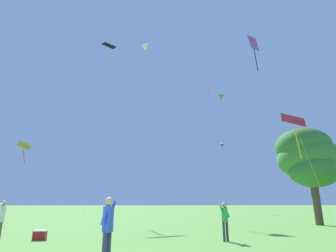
# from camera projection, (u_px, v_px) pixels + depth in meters

# --- Properties ---
(kite_yellow_diamond) EXTENTS (1.50, 6.01, 7.61)m
(kite_yellow_diamond) POSITION_uv_depth(u_px,v_px,m) (23.00, 149.00, 26.24)
(kite_yellow_diamond) COLOR yellow
(kite_yellow_diamond) RESTS_ON ground_plane
(kite_black_large) EXTENTS (2.36, 8.42, 27.21)m
(kite_black_large) POSITION_uv_depth(u_px,v_px,m) (109.00, 52.00, 43.22)
(kite_black_large) COLOR black
(kite_black_large) RESTS_ON ground_plane
(kite_white_distant) EXTENTS (1.33, 10.10, 27.36)m
(kite_white_distant) POSITION_uv_depth(u_px,v_px,m) (144.00, 47.00, 44.74)
(kite_white_distant) COLOR white
(kite_white_distant) RESTS_ON ground_plane
(kite_blue_delta) EXTENTS (3.93, 8.55, 12.94)m
(kite_blue_delta) POSITION_uv_depth(u_px,v_px,m) (222.00, 144.00, 51.39)
(kite_blue_delta) COLOR blue
(kite_blue_delta) RESTS_ON ground_plane
(kite_green_small) EXTENTS (2.23, 11.87, 20.94)m
(kite_green_small) POSITION_uv_depth(u_px,v_px,m) (220.00, 96.00, 48.75)
(kite_green_small) COLOR green
(kite_green_small) RESTS_ON ground_plane
(kite_purple_streamer) EXTENTS (3.35, 9.68, 13.32)m
(kite_purple_streamer) POSITION_uv_depth(u_px,v_px,m) (259.00, 51.00, 18.92)
(kite_purple_streamer) COLOR purple
(kite_purple_streamer) RESTS_ON ground_plane
(kite_red_high) EXTENTS (2.47, 5.56, 8.48)m
(kite_red_high) POSITION_uv_depth(u_px,v_px,m) (295.00, 127.00, 20.35)
(kite_red_high) COLOR red
(kite_red_high) RESTS_ON ground_plane
(kite_pink_low) EXTENTS (2.58, 5.93, 24.16)m
(kite_pink_low) POSITION_uv_depth(u_px,v_px,m) (210.00, 92.00, 51.46)
(kite_pink_low) COLOR pink
(kite_pink_low) RESTS_ON ground_plane
(person_foreground_watcher) EXTENTS (0.24, 0.57, 1.76)m
(person_foreground_watcher) POSITION_uv_depth(u_px,v_px,m) (1.00, 217.00, 11.69)
(person_foreground_watcher) COLOR #665B4C
(person_foreground_watcher) RESTS_ON ground_plane
(person_far_back) EXTENTS (0.38, 0.55, 1.82)m
(person_far_back) POSITION_uv_depth(u_px,v_px,m) (108.00, 225.00, 7.38)
(person_far_back) COLOR #2D3351
(person_far_back) RESTS_ON ground_plane
(person_in_blue_jacket) EXTENTS (0.54, 0.25, 1.69)m
(person_in_blue_jacket) POSITION_uv_depth(u_px,v_px,m) (225.00, 218.00, 12.39)
(person_in_blue_jacket) COLOR #2D3351
(person_in_blue_jacket) RESTS_ON ground_plane
(tree_left_oak) EXTENTS (5.06, 5.25, 7.89)m
(tree_left_oak) POSITION_uv_depth(u_px,v_px,m) (308.00, 157.00, 22.70)
(tree_left_oak) COLOR brown
(tree_left_oak) RESTS_ON ground_plane
(picnic_cooler) EXTENTS (0.60, 0.40, 0.44)m
(picnic_cooler) POSITION_uv_depth(u_px,v_px,m) (40.00, 235.00, 12.66)
(picnic_cooler) COLOR red
(picnic_cooler) RESTS_ON ground_plane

